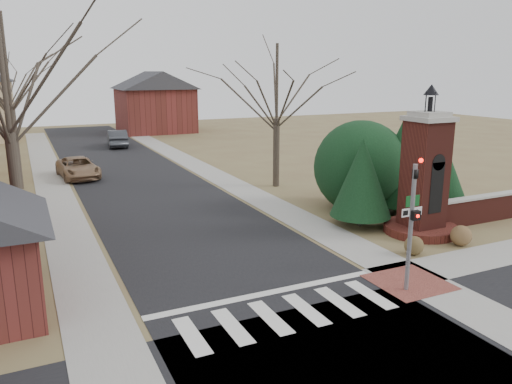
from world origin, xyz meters
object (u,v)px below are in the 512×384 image
traffic_signal_pole (412,215)px  pickup_truck (78,168)px  brick_gate_monument (424,185)px  sign_post (411,217)px  distant_car (117,138)px

traffic_signal_pole → pickup_truck: (-7.70, 23.35, -1.90)m
traffic_signal_pole → brick_gate_monument: brick_gate_monument is taller
traffic_signal_pole → brick_gate_monument: size_ratio=0.69×
brick_gate_monument → pickup_truck: (-12.40, 18.93, -1.48)m
sign_post → brick_gate_monument: 4.55m
brick_gate_monument → pickup_truck: 22.67m
sign_post → pickup_truck: 23.74m
brick_gate_monument → sign_post: bearing=-138.6°
traffic_signal_pole → distant_car: size_ratio=0.92×
sign_post → brick_gate_monument: (3.41, 3.01, 0.22)m
traffic_signal_pole → distant_car: bearing=94.2°
distant_car → brick_gate_monument: bearing=109.4°
sign_post → distant_car: (-3.99, 35.34, -1.15)m
brick_gate_monument → traffic_signal_pole: bearing=-136.8°
distant_car → pickup_truck: bearing=76.1°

